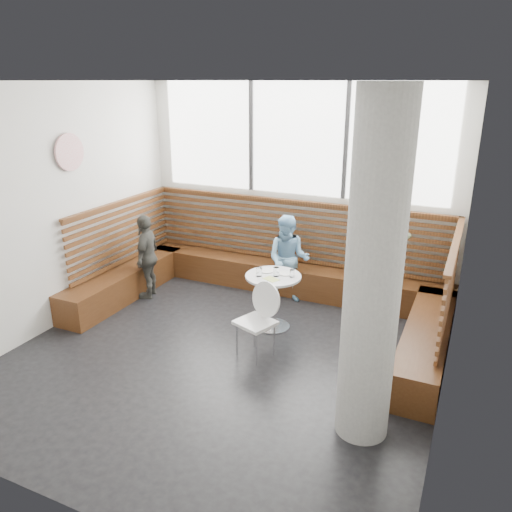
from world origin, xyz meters
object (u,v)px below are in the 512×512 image
at_px(concrete_column, 373,276).
at_px(child_back, 288,259).
at_px(child_left, 147,256).
at_px(cafe_table, 273,290).
at_px(adult_man, 379,283).
at_px(cafe_chair, 258,314).

bearing_deg(concrete_column, child_back, 124.56).
bearing_deg(child_back, child_left, -168.78).
height_order(cafe_table, adult_man, adult_man).
relative_size(concrete_column, child_back, 2.39).
height_order(concrete_column, cafe_chair, concrete_column).
height_order(concrete_column, adult_man, concrete_column).
bearing_deg(adult_man, child_left, 82.78).
bearing_deg(child_left, concrete_column, 47.01).
xyz_separation_m(cafe_table, child_back, (-0.14, 0.92, 0.12)).
relative_size(adult_man, child_back, 1.27).
bearing_deg(cafe_table, cafe_chair, -82.28).
xyz_separation_m(concrete_column, child_back, (-1.74, 2.52, -0.93)).
distance_m(concrete_column, child_left, 4.28).
xyz_separation_m(cafe_table, cafe_chair, (0.10, -0.71, -0.01)).
distance_m(cafe_table, adult_man, 1.41).
distance_m(concrete_column, child_back, 3.20).
bearing_deg(child_back, concrete_column, -64.10).
xyz_separation_m(child_back, child_left, (-2.04, -0.74, -0.01)).
xyz_separation_m(concrete_column, cafe_chair, (-1.50, 0.89, -1.06)).
bearing_deg(child_left, cafe_table, 67.42).
distance_m(adult_man, child_left, 3.55).
xyz_separation_m(adult_man, child_left, (-3.54, 0.08, -0.20)).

